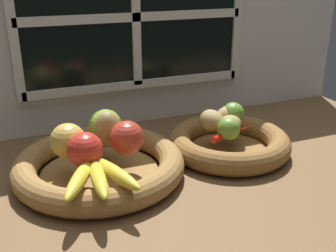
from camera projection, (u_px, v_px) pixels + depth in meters
ground_plane at (174, 166)px, 98.59cm from camera, size 140.00×90.00×3.00cm
back_wall at (134, 27)px, 113.35cm from camera, size 140.00×4.60×55.00cm
fruit_bowl_left at (100, 165)px, 90.21cm from camera, size 38.02×38.02×5.58cm
fruit_bowl_right at (229, 143)px, 101.66cm from camera, size 30.64×30.64×5.58cm
apple_golden_left at (68, 140)px, 86.35cm from camera, size 7.61×7.61×7.61cm
apple_green_back at (105, 126)px, 93.75cm from camera, size 7.87×7.87×7.87cm
apple_red_right at (127, 138)px, 87.66cm from camera, size 7.51×7.51×7.51cm
apple_red_front at (85, 150)px, 81.93cm from camera, size 7.43×7.43×7.43cm
pear_brown at (108, 129)px, 91.01cm from camera, size 6.26×6.07×8.37cm
banana_bunch_front at (97, 175)px, 76.91cm from camera, size 15.45×17.84×2.86cm
potato_large at (230, 124)px, 99.80cm from camera, size 8.55×8.02×4.13cm
potato_back at (228, 115)px, 104.18cm from camera, size 8.84×6.45×5.17cm
potato_oblong at (211, 120)px, 100.79cm from camera, size 6.67×7.96×5.19cm
lime_near at (229, 129)px, 95.25cm from camera, size 5.45×5.45×5.45cm
lime_far at (233, 114)px, 103.92cm from camera, size 6.01×6.01×6.01cm
chili_pepper at (233, 133)px, 97.85cm from camera, size 13.77×6.22×1.73cm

